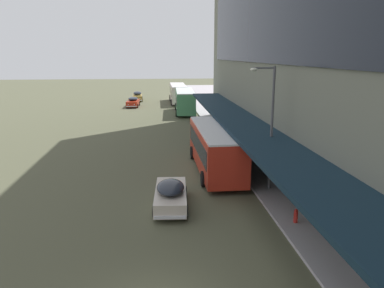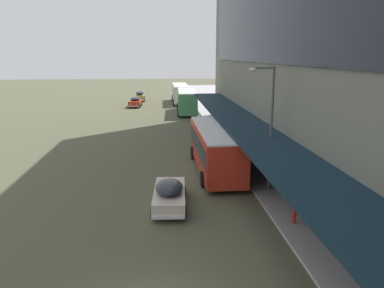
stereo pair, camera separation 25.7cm
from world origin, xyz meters
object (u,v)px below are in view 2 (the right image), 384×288
(sedan_lead_near, at_px, (135,102))
(street_lamp, at_px, (269,120))
(transit_bus_kerbside_rear, at_px, (215,147))
(transit_bus_kerbside_far, at_px, (180,92))
(transit_bus_kerbside_front, at_px, (187,100))
(fire_hydrant, at_px, (294,216))
(sedan_trailing_mid, at_px, (169,194))
(sedan_trailing_near, at_px, (140,96))

(sedan_lead_near, height_order, street_lamp, street_lamp)
(transit_bus_kerbside_rear, relative_size, transit_bus_kerbside_far, 0.97)
(transit_bus_kerbside_front, height_order, street_lamp, street_lamp)
(street_lamp, bearing_deg, transit_bus_kerbside_far, 93.66)
(fire_hydrant, bearing_deg, transit_bus_kerbside_front, 94.04)
(sedan_trailing_mid, relative_size, street_lamp, 0.64)
(transit_bus_kerbside_far, height_order, sedan_lead_near, transit_bus_kerbside_far)
(transit_bus_kerbside_rear, xyz_separation_m, sedan_trailing_near, (-7.40, 42.59, -0.99))
(transit_bus_kerbside_rear, relative_size, street_lamp, 1.38)
(transit_bus_kerbside_far, relative_size, sedan_trailing_mid, 2.22)
(sedan_trailing_mid, xyz_separation_m, street_lamp, (5.90, 1.89, 3.66))
(sedan_trailing_near, bearing_deg, sedan_lead_near, -92.52)
(transit_bus_kerbside_rear, bearing_deg, street_lamp, -59.86)
(sedan_trailing_near, bearing_deg, sedan_trailing_mid, -85.33)
(fire_hydrant, bearing_deg, street_lamp, 90.77)
(sedan_lead_near, bearing_deg, transit_bus_kerbside_front, -43.81)
(transit_bus_kerbside_rear, xyz_separation_m, fire_hydrant, (2.55, -9.03, -1.32))
(transit_bus_kerbside_far, relative_size, sedan_trailing_near, 2.12)
(transit_bus_kerbside_rear, distance_m, street_lamp, 5.58)
(transit_bus_kerbside_rear, distance_m, fire_hydrant, 9.48)
(transit_bus_kerbside_far, xyz_separation_m, fire_hydrant, (2.83, -47.99, -1.31))
(transit_bus_kerbside_front, bearing_deg, transit_bus_kerbside_far, 91.28)
(transit_bus_kerbside_rear, relative_size, sedan_trailing_mid, 2.15)
(transit_bus_kerbside_far, distance_m, street_lamp, 43.40)
(street_lamp, bearing_deg, sedan_trailing_mid, -162.18)
(sedan_trailing_mid, xyz_separation_m, sedan_lead_near, (-4.33, 40.91, 0.03))
(transit_bus_kerbside_far, xyz_separation_m, sedan_trailing_near, (-7.12, 3.64, -0.98))
(fire_hydrant, bearing_deg, sedan_trailing_mid, 154.34)
(transit_bus_kerbside_front, relative_size, street_lamp, 1.34)
(street_lamp, bearing_deg, transit_bus_kerbside_front, 94.54)
(sedan_trailing_mid, bearing_deg, transit_bus_kerbside_far, 86.03)
(sedan_trailing_near, xyz_separation_m, sedan_lead_near, (-0.35, -7.86, -0.06))
(fire_hydrant, bearing_deg, sedan_lead_near, 103.23)
(sedan_lead_near, xyz_separation_m, fire_hydrant, (10.29, -43.77, -0.27))
(transit_bus_kerbside_far, height_order, sedan_trailing_mid, transit_bus_kerbside_far)
(sedan_lead_near, bearing_deg, sedan_trailing_near, 87.48)
(sedan_trailing_near, height_order, fire_hydrant, sedan_trailing_near)
(transit_bus_kerbside_far, relative_size, fire_hydrant, 14.91)
(transit_bus_kerbside_far, distance_m, sedan_lead_near, 8.63)
(transit_bus_kerbside_far, xyz_separation_m, street_lamp, (2.77, -43.23, 2.59))
(sedan_trailing_near, distance_m, sedan_lead_near, 7.86)
(transit_bus_kerbside_far, bearing_deg, sedan_lead_near, -150.52)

